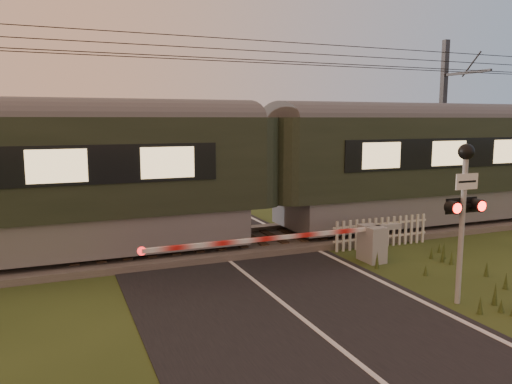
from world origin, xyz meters
name	(u,v)px	position (x,y,z in m)	size (l,w,h in m)	color
ground	(318,332)	(0.00, 0.00, 0.00)	(160.00, 160.00, 0.00)	#2B3A16
road	(325,337)	(0.02, -0.23, 0.01)	(6.00, 140.00, 0.03)	black
track_bed	(211,245)	(0.00, 6.50, 0.07)	(140.00, 3.40, 0.39)	#47423D
overhead_wires	(209,51)	(0.00, 6.50, 5.72)	(120.00, 0.62, 0.62)	black
train	(263,169)	(1.68, 6.50, 2.30)	(43.32, 2.99, 4.04)	slate
boom_gate	(359,242)	(3.17, 3.45, 0.56)	(7.11, 0.75, 1.00)	gray
crossing_signal	(464,195)	(3.40, 0.15, 2.29)	(0.85, 0.35, 3.32)	gray
picket_fence	(382,232)	(4.74, 4.60, 0.46)	(3.32, 0.08, 0.90)	silver
catenary_mast	(443,124)	(10.66, 8.72, 3.62)	(0.22, 2.46, 6.97)	#2D2D30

